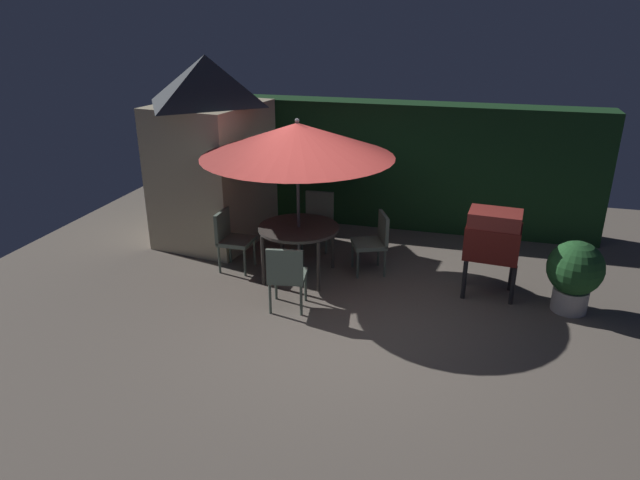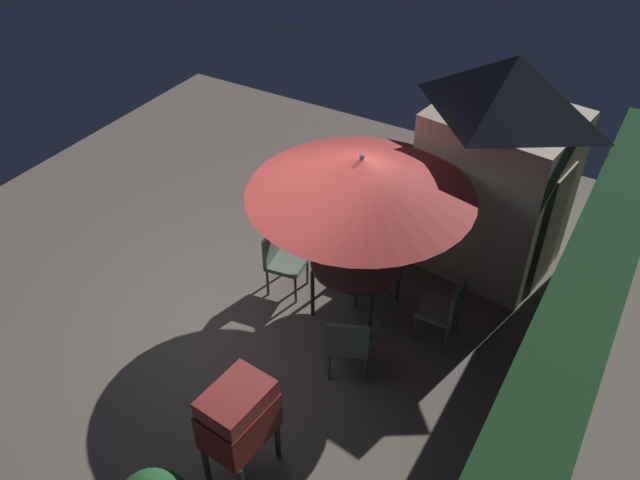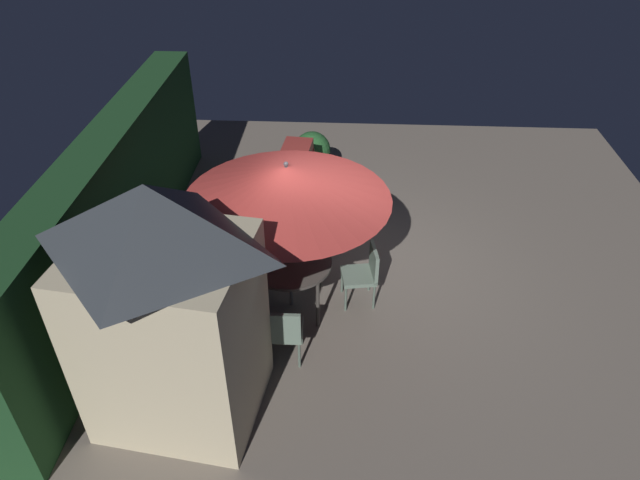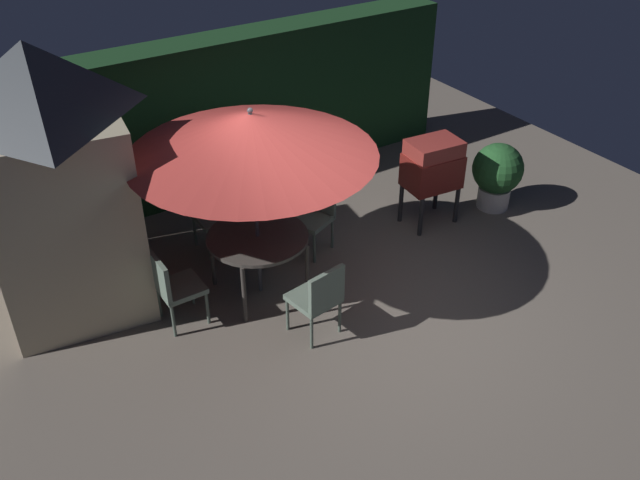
% 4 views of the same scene
% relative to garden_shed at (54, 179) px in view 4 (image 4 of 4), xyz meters
% --- Properties ---
extents(ground_plane, '(11.00, 11.00, 0.00)m').
position_rel_garden_shed_xyz_m(ground_plane, '(2.57, -1.96, -1.53)').
color(ground_plane, '#6B6056').
extents(hedge_backdrop, '(7.35, 0.62, 2.18)m').
position_rel_garden_shed_xyz_m(hedge_backdrop, '(2.57, 1.54, -0.44)').
color(hedge_backdrop, '#193D1E').
rests_on(hedge_backdrop, ground).
extents(garden_shed, '(1.78, 2.02, 3.00)m').
position_rel_garden_shed_xyz_m(garden_shed, '(0.00, 0.00, 0.00)').
color(garden_shed, '#C6B793').
rests_on(garden_shed, ground).
extents(patio_table, '(1.15, 1.15, 0.77)m').
position_rel_garden_shed_xyz_m(patio_table, '(1.80, -1.07, -0.83)').
color(patio_table, '#47423D').
rests_on(patio_table, ground).
extents(patio_umbrella, '(2.64, 2.64, 2.30)m').
position_rel_garden_shed_xyz_m(patio_umbrella, '(1.80, -1.07, 0.48)').
color(patio_umbrella, '#4C4C51').
rests_on(patio_umbrella, ground).
extents(bbq_grill, '(0.74, 0.56, 1.20)m').
position_rel_garden_shed_xyz_m(bbq_grill, '(4.46, -0.94, -0.69)').
color(bbq_grill, maroon).
rests_on(bbq_grill, ground).
extents(chair_near_shed, '(0.47, 0.47, 0.90)m').
position_rel_garden_shed_xyz_m(chair_near_shed, '(0.75, -1.08, -1.01)').
color(chair_near_shed, slate).
rests_on(chair_near_shed, ground).
extents(chair_far_side, '(0.53, 0.53, 0.90)m').
position_rel_garden_shed_xyz_m(chair_far_side, '(1.96, -2.10, -1.01)').
color(chair_far_side, slate).
rests_on(chair_far_side, ground).
extents(chair_toward_hedge, '(0.61, 0.61, 0.90)m').
position_rel_garden_shed_xyz_m(chair_toward_hedge, '(2.83, -0.63, -1.01)').
color(chair_toward_hedge, slate).
rests_on(chair_toward_hedge, ground).
extents(chair_toward_house, '(0.48, 0.48, 0.90)m').
position_rel_garden_shed_xyz_m(chair_toward_house, '(1.76, 0.11, -1.01)').
color(chair_toward_house, slate).
rests_on(chair_toward_house, ground).
extents(potted_plant_by_shed, '(0.70, 0.70, 0.95)m').
position_rel_garden_shed_xyz_m(potted_plant_by_shed, '(5.48, -1.14, -1.00)').
color(potted_plant_by_shed, silver).
rests_on(potted_plant_by_shed, ground).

